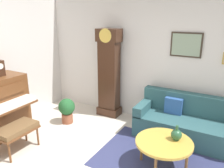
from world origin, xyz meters
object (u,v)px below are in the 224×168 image
Objects in this scene: piano_bench at (17,130)px; green_jug at (176,135)px; coffee_table at (164,143)px; potted_plant at (67,109)px; grandfather_clock at (109,76)px; couch at (187,123)px.

green_jug is at bearing 20.81° from piano_bench.
potted_plant reaches higher than coffee_table.
piano_bench is 0.34× the size of grandfather_clock.
coffee_table is (-0.12, -1.09, 0.11)m from couch.
couch reaches higher than potted_plant.
potted_plant is (0.04, 1.27, -0.08)m from piano_bench.
green_jug reaches higher than coffee_table.
grandfather_clock is 1.07× the size of couch.
couch is at bearing -6.52° from grandfather_clock.
green_jug is at bearing -7.46° from potted_plant.
potted_plant is (-2.44, -0.63, 0.01)m from couch.
piano_bench is at bearing -142.42° from couch.
grandfather_clock reaches higher than green_jug.
grandfather_clock is 1.21m from potted_plant.
coffee_table is (2.36, 0.81, 0.02)m from piano_bench.
grandfather_clock is at bearing 148.13° from green_jug.
potted_plant is (-2.46, 0.32, -0.22)m from green_jug.
green_jug reaches higher than potted_plant.
couch is at bearing 37.58° from piano_bench.
coffee_table is at bearing -37.05° from grandfather_clock.
green_jug is (0.15, 0.14, 0.12)m from coffee_table.
piano_bench is at bearing -160.99° from coffee_table.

